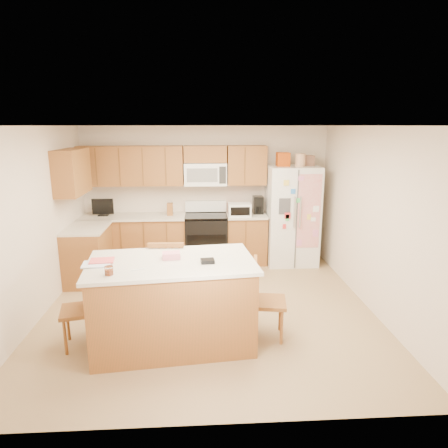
{
  "coord_description": "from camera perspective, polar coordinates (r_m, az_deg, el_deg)",
  "views": [
    {
      "loc": [
        -0.1,
        -5.17,
        2.5
      ],
      "look_at": [
        0.23,
        0.35,
        1.13
      ],
      "focal_mm": 32.0,
      "sensor_mm": 36.0,
      "label": 1
    }
  ],
  "objects": [
    {
      "name": "ground",
      "position": [
        5.74,
        -2.17,
        -11.95
      ],
      "size": [
        4.5,
        4.5,
        0.0
      ],
      "primitive_type": "plane",
      "color": "#9B7C5B",
      "rests_on": "ground"
    },
    {
      "name": "room_shell",
      "position": [
        5.27,
        -2.31,
        2.28
      ],
      "size": [
        4.6,
        4.6,
        2.52
      ],
      "color": "beige",
      "rests_on": "ground"
    },
    {
      "name": "cabinetry",
      "position": [
        7.19,
        -10.42,
        0.92
      ],
      "size": [
        3.36,
        1.56,
        2.15
      ],
      "color": "#954F24",
      "rests_on": "ground"
    },
    {
      "name": "stove",
      "position": [
        7.39,
        -2.55,
        -2.05
      ],
      "size": [
        0.76,
        0.65,
        1.13
      ],
      "color": "black",
      "rests_on": "ground"
    },
    {
      "name": "refrigerator",
      "position": [
        7.41,
        9.67,
        1.37
      ],
      "size": [
        0.9,
        0.79,
        2.04
      ],
      "color": "white",
      "rests_on": "ground"
    },
    {
      "name": "island",
      "position": [
        4.74,
        -7.32,
        -11.02
      ],
      "size": [
        1.97,
        1.27,
        1.11
      ],
      "color": "#954F24",
      "rests_on": "ground"
    },
    {
      "name": "windsor_chair_left",
      "position": [
        4.96,
        -19.8,
        -11.41
      ],
      "size": [
        0.47,
        0.48,
        0.95
      ],
      "color": "#954F24",
      "rests_on": "ground"
    },
    {
      "name": "windsor_chair_back",
      "position": [
        5.34,
        -7.92,
        -8.11
      ],
      "size": [
        0.48,
        0.46,
        1.09
      ],
      "color": "#954F24",
      "rests_on": "ground"
    },
    {
      "name": "windsor_chair_right",
      "position": [
        4.88,
        6.11,
        -10.9
      ],
      "size": [
        0.46,
        0.47,
        0.98
      ],
      "color": "#954F24",
      "rests_on": "ground"
    }
  ]
}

